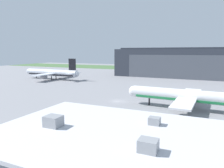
{
  "coord_description": "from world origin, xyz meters",
  "views": [
    {
      "loc": [
        29.96,
        -71.94,
        18.52
      ],
      "look_at": [
        -10.24,
        17.7,
        3.46
      ],
      "focal_mm": 33.76,
      "sensor_mm": 36.0,
      "label": 1
    }
  ],
  "objects": [
    {
      "name": "airliner_near_left",
      "position": [
        24.39,
        -1.51,
        4.34
      ],
      "size": [
        38.89,
        32.76,
        13.38
      ],
      "color": "white",
      "rests_on": "ground_plane"
    },
    {
      "name": "maintenance_hangar",
      "position": [
        15.57,
        93.72,
        10.38
      ],
      "size": [
        101.01,
        33.37,
        21.69
      ],
      "color": "#2D333D",
      "rests_on": "ground_plane"
    },
    {
      "name": "grass_field_strip",
      "position": [
        0.0,
        161.66,
        0.04
      ],
      "size": [
        440.0,
        56.0,
        0.08
      ],
      "primitive_type": "cube",
      "color": "#486C3D",
      "rests_on": "ground_plane"
    },
    {
      "name": "ground_plane",
      "position": [
        0.0,
        0.0,
        0.0
      ],
      "size": [
        440.0,
        440.0,
        0.0
      ],
      "primitive_type": "plane",
      "color": "gray"
    },
    {
      "name": "airliner_far_right",
      "position": [
        -65.53,
        40.85,
        4.44
      ],
      "size": [
        44.4,
        33.47,
        14.22
      ],
      "color": "silver",
      "rests_on": "ground_plane"
    }
  ]
}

